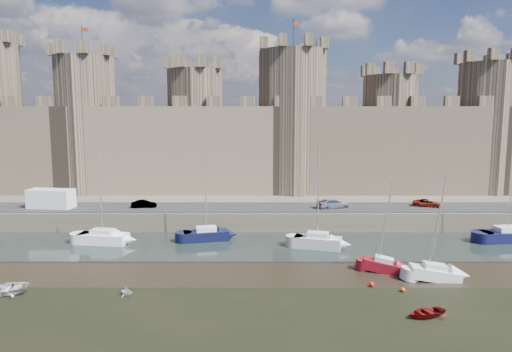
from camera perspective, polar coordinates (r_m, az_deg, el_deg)
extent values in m
plane|color=black|center=(31.67, 7.65, -20.95)|extent=(160.00, 160.00, 0.00)
cube|color=black|center=(53.86, 4.26, -8.68)|extent=(160.00, 12.00, 0.08)
cube|color=#4C443A|center=(88.74, 2.58, -1.41)|extent=(160.00, 60.00, 2.50)
cube|color=black|center=(62.95, 3.62, -3.94)|extent=(160.00, 7.00, 0.10)
cube|color=#42382B|center=(75.87, 3.01, 3.33)|extent=(100.00, 9.00, 14.00)
cylinder|color=#42382B|center=(80.64, -20.45, 5.97)|extent=(10.00, 10.00, 22.00)
cylinder|color=black|center=(81.50, -20.90, 15.49)|extent=(0.10, 0.10, 5.00)
cube|color=#9D3114|center=(81.61, -20.62, 16.77)|extent=(1.00, 0.03, 0.60)
cylinder|color=#42382B|center=(76.28, -7.58, 5.56)|extent=(9.00, 9.00, 20.00)
cylinder|color=#42382B|center=(75.81, 4.56, 6.72)|extent=(11.00, 11.00, 23.00)
cylinder|color=black|center=(76.89, 4.67, 17.21)|extent=(0.10, 0.10, 5.00)
cube|color=#9D3114|center=(77.25, 5.08, 18.52)|extent=(1.00, 0.03, 0.60)
cylinder|color=#42382B|center=(78.74, 16.28, 5.02)|extent=(9.00, 9.00, 19.00)
cylinder|color=#42382B|center=(84.57, 26.81, 5.34)|extent=(10.00, 10.00, 21.00)
imported|color=gray|center=(67.62, -23.42, -3.25)|extent=(3.84, 1.88, 1.26)
imported|color=gray|center=(64.34, -13.84, -3.43)|extent=(3.47, 1.51, 1.11)
imported|color=gray|center=(63.13, 9.60, -3.43)|extent=(4.88, 3.09, 1.32)
imported|color=gray|center=(67.55, 20.57, -3.20)|extent=(4.18, 2.94, 1.06)
cube|color=white|center=(68.12, -24.25, -2.63)|extent=(6.36, 3.31, 2.64)
cube|color=white|center=(57.25, -18.60, -7.42)|extent=(6.07, 3.05, 1.18)
cube|color=silver|center=(57.03, -18.64, -6.59)|extent=(2.78, 1.93, 0.54)
cylinder|color=silver|center=(56.12, -18.83, -2.05)|extent=(0.14, 0.14, 9.68)
cube|color=black|center=(55.91, -6.24, -7.42)|extent=(5.71, 3.20, 1.18)
cube|color=silver|center=(55.69, -6.25, -6.57)|extent=(2.65, 1.95, 0.53)
cylinder|color=silver|center=(54.77, -6.32, -1.96)|extent=(0.14, 0.14, 9.62)
cube|color=beige|center=(53.05, 7.70, -8.23)|extent=(5.70, 3.47, 1.25)
cube|color=silver|center=(52.81, 7.72, -7.28)|extent=(2.68, 2.05, 0.57)
cylinder|color=silver|center=(51.79, 7.82, -2.09)|extent=(0.14, 0.14, 10.25)
cube|color=black|center=(62.99, 28.93, -6.59)|extent=(6.80, 3.30, 1.25)
cube|color=silver|center=(62.79, 28.99, -5.79)|extent=(3.10, 2.11, 0.57)
cylinder|color=silver|center=(61.94, 29.27, -1.43)|extent=(0.14, 0.14, 10.22)
cube|color=maroon|center=(46.87, 15.70, -10.85)|extent=(4.21, 2.67, 1.00)
cube|color=silver|center=(46.65, 15.73, -10.00)|extent=(1.99, 1.56, 0.46)
cylinder|color=silver|center=(45.65, 15.90, -5.37)|extent=(0.14, 0.14, 8.19)
cube|color=silver|center=(46.15, 21.43, -11.36)|extent=(4.58, 1.96, 1.06)
cube|color=silver|center=(45.91, 21.48, -10.45)|extent=(2.06, 1.32, 0.48)
cylinder|color=silver|center=(44.85, 21.73, -5.47)|extent=(0.14, 0.14, 8.65)
imported|color=silver|center=(41.12, -15.90, -13.72)|extent=(1.77, 1.72, 0.71)
imported|color=#680C0B|center=(38.12, 20.45, -15.72)|extent=(3.65, 3.13, 0.64)
imported|color=silver|center=(45.28, -28.94, -12.35)|extent=(3.98, 3.01, 0.78)
sphere|color=red|center=(42.81, 14.24, -12.98)|extent=(0.46, 0.46, 0.46)
sphere|color=#E23F0A|center=(42.34, 17.88, -13.39)|extent=(0.41, 0.41, 0.41)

